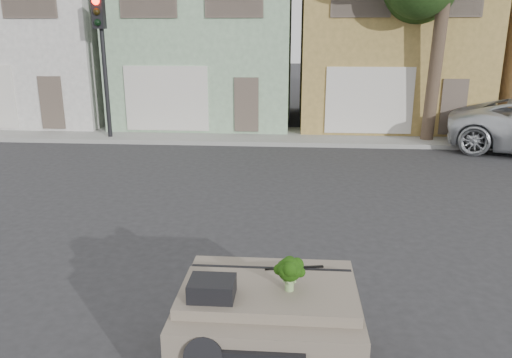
# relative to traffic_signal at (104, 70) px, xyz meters

# --- Properties ---
(ground_plane) EXTENTS (120.00, 120.00, 0.00)m
(ground_plane) POSITION_rel_traffic_signal_xyz_m (6.50, -9.50, -2.55)
(ground_plane) COLOR #303033
(ground_plane) RESTS_ON ground
(sidewalk) EXTENTS (40.00, 3.00, 0.15)m
(sidewalk) POSITION_rel_traffic_signal_xyz_m (6.50, 1.00, -2.47)
(sidewalk) COLOR gray
(sidewalk) RESTS_ON ground
(townhouse_white) EXTENTS (7.20, 8.20, 7.55)m
(townhouse_white) POSITION_rel_traffic_signal_xyz_m (-4.50, 5.00, 1.23)
(townhouse_white) COLOR silver
(townhouse_white) RESTS_ON ground
(townhouse_mint) EXTENTS (7.20, 8.20, 7.55)m
(townhouse_mint) POSITION_rel_traffic_signal_xyz_m (3.00, 5.00, 1.23)
(townhouse_mint) COLOR #8EB08C
(townhouse_mint) RESTS_ON ground
(townhouse_tan) EXTENTS (7.20, 8.20, 7.55)m
(townhouse_tan) POSITION_rel_traffic_signal_xyz_m (10.50, 5.00, 1.23)
(townhouse_tan) COLOR #A48745
(townhouse_tan) RESTS_ON ground
(traffic_signal) EXTENTS (0.40, 0.40, 5.10)m
(traffic_signal) POSITION_rel_traffic_signal_xyz_m (0.00, 0.00, 0.00)
(traffic_signal) COLOR black
(traffic_signal) RESTS_ON ground
(tree_near) EXTENTS (4.40, 4.00, 8.50)m
(tree_near) POSITION_rel_traffic_signal_xyz_m (11.50, 0.30, 1.70)
(tree_near) COLOR #1B3412
(tree_near) RESTS_ON ground
(car_dashboard) EXTENTS (2.00, 1.80, 1.12)m
(car_dashboard) POSITION_rel_traffic_signal_xyz_m (6.50, -12.50, -1.99)
(car_dashboard) COLOR #786C5C
(car_dashboard) RESTS_ON ground
(instrument_hump) EXTENTS (0.48, 0.38, 0.20)m
(instrument_hump) POSITION_rel_traffic_signal_xyz_m (5.92, -12.85, -1.33)
(instrument_hump) COLOR black
(instrument_hump) RESTS_ON car_dashboard
(wiper_arm) EXTENTS (0.69, 0.15, 0.02)m
(wiper_arm) POSITION_rel_traffic_signal_xyz_m (6.78, -12.12, -1.42)
(wiper_arm) COLOR black
(wiper_arm) RESTS_ON car_dashboard
(broccoli) EXTENTS (0.45, 0.45, 0.39)m
(broccoli) POSITION_rel_traffic_signal_xyz_m (6.73, -12.64, -1.24)
(broccoli) COLOR #153408
(broccoli) RESTS_ON car_dashboard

